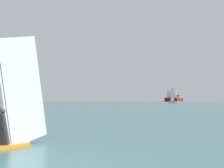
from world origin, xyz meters
The scene contains 4 objects.
ground_plane centered at (0.00, 0.00, 0.00)m, with size 4000.00×4000.00×0.00m, color #386066.
windsurfer centered at (-2.00, 3.19, 1.20)m, with size 1.75×3.68×4.26m.
cargo_ship centered at (20.33, 872.52, 7.22)m, with size 48.34×175.96×30.12m.
small_sailboat centered at (7.15, 235.63, 1.08)m, with size 7.16×3.74×11.48m.
Camera 1 is at (3.28, -8.18, 1.58)m, focal length 56.77 mm.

